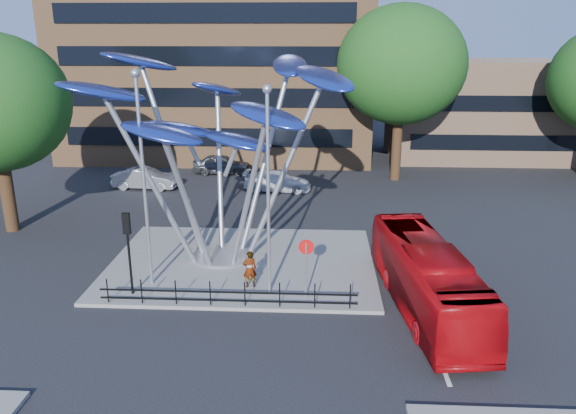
# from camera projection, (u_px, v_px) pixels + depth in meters

# --- Properties ---
(ground) EXTENTS (120.00, 120.00, 0.00)m
(ground) POSITION_uv_depth(u_px,v_px,m) (248.00, 332.00, 20.08)
(ground) COLOR black
(ground) RESTS_ON ground
(traffic_island) EXTENTS (12.00, 9.00, 0.15)m
(traffic_island) POSITION_uv_depth(u_px,v_px,m) (242.00, 263.00, 25.82)
(traffic_island) COLOR slate
(traffic_island) RESTS_ON ground
(low_building_near) EXTENTS (15.00, 8.00, 8.00)m
(low_building_near) POSITION_uv_depth(u_px,v_px,m) (482.00, 110.00, 46.63)
(low_building_near) COLOR tan
(low_building_near) RESTS_ON ground
(tree_right) EXTENTS (8.80, 8.80, 12.11)m
(tree_right) POSITION_uv_depth(u_px,v_px,m) (401.00, 65.00, 38.20)
(tree_right) COLOR black
(tree_right) RESTS_ON ground
(leaf_sculpture) EXTENTS (12.72, 9.54, 9.51)m
(leaf_sculpture) POSITION_uv_depth(u_px,v_px,m) (216.00, 113.00, 24.48)
(leaf_sculpture) COLOR #9EA0A5
(leaf_sculpture) RESTS_ON traffic_island
(street_lamp_left) EXTENTS (0.36, 0.36, 8.80)m
(street_lamp_left) POSITION_uv_depth(u_px,v_px,m) (142.00, 162.00, 22.03)
(street_lamp_left) COLOR #9EA0A5
(street_lamp_left) RESTS_ON traffic_island
(street_lamp_right) EXTENTS (0.36, 0.36, 8.30)m
(street_lamp_right) POSITION_uv_depth(u_px,v_px,m) (268.00, 174.00, 21.38)
(street_lamp_right) COLOR #9EA0A5
(street_lamp_right) RESTS_ON traffic_island
(traffic_light_island) EXTENTS (0.28, 0.18, 3.42)m
(traffic_light_island) POSITION_uv_depth(u_px,v_px,m) (128.00, 236.00, 21.93)
(traffic_light_island) COLOR black
(traffic_light_island) RESTS_ON traffic_island
(no_entry_sign_island) EXTENTS (0.60, 0.10, 2.45)m
(no_entry_sign_island) POSITION_uv_depth(u_px,v_px,m) (306.00, 259.00, 21.83)
(no_entry_sign_island) COLOR #9EA0A5
(no_entry_sign_island) RESTS_ON traffic_island
(pedestrian_railing_front) EXTENTS (10.00, 0.06, 1.00)m
(pedestrian_railing_front) POSITION_uv_depth(u_px,v_px,m) (228.00, 296.00, 21.58)
(pedestrian_railing_front) COLOR black
(pedestrian_railing_front) RESTS_ON traffic_island
(red_bus) EXTENTS (3.35, 9.64, 2.63)m
(red_bus) POSITION_uv_depth(u_px,v_px,m) (426.00, 277.00, 21.38)
(red_bus) COLOR #AD080D
(red_bus) RESTS_ON ground
(pedestrian) EXTENTS (0.66, 0.53, 1.58)m
(pedestrian) POSITION_uv_depth(u_px,v_px,m) (250.00, 269.00, 23.04)
(pedestrian) COLOR gray
(pedestrian) RESTS_ON traffic_island
(parked_car_left) EXTENTS (4.27, 1.72, 1.45)m
(parked_car_left) POSITION_uv_depth(u_px,v_px,m) (222.00, 164.00, 42.00)
(parked_car_left) COLOR #3C3F43
(parked_car_left) RESTS_ON ground
(parked_car_mid) EXTENTS (4.42, 1.77, 1.43)m
(parked_car_mid) POSITION_uv_depth(u_px,v_px,m) (145.00, 178.00, 38.01)
(parked_car_mid) COLOR #979A9E
(parked_car_mid) RESTS_ON ground
(parked_car_right) EXTENTS (4.60, 2.09, 1.31)m
(parked_car_right) POSITION_uv_depth(u_px,v_px,m) (277.00, 181.00, 37.58)
(parked_car_right) COLOR silver
(parked_car_right) RESTS_ON ground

